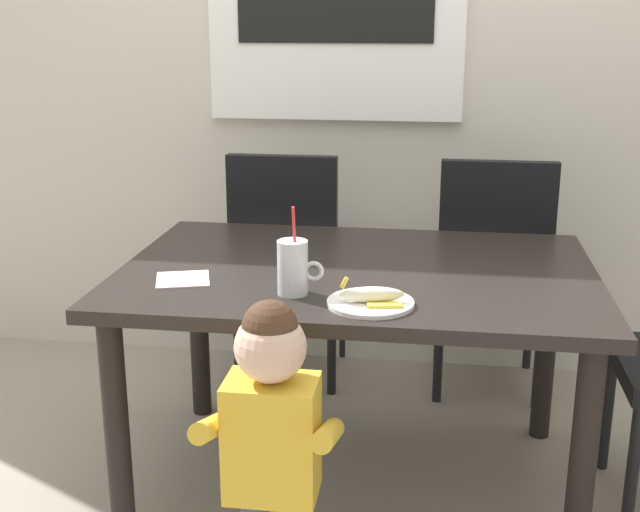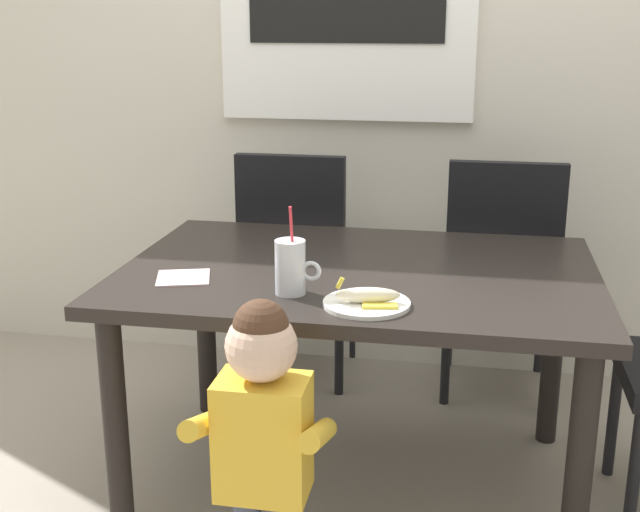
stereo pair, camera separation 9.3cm
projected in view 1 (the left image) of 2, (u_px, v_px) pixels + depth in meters
The scene contains 10 objects.
ground_plane at pixel (355, 481), 2.69m from camera, with size 24.00×24.00×0.00m, color #9E9384.
back_wall at pixel (386, 18), 3.29m from camera, with size 6.40×0.17×2.90m.
dining_table at pixel (357, 296), 2.51m from camera, with size 1.42×0.97×0.73m.
dining_chair_left at pixel (288, 255), 3.29m from camera, with size 0.44×0.44×0.96m.
dining_chair_right at pixel (492, 264), 3.17m from camera, with size 0.44×0.45×0.96m.
toddler_standing at pixel (272, 425), 1.96m from camera, with size 0.33×0.24×0.84m.
milk_cup at pixel (293, 270), 2.23m from camera, with size 0.13×0.08×0.25m.
snack_plate at pixel (370, 303), 2.16m from camera, with size 0.23×0.23×0.01m, color white.
peeled_banana at pixel (373, 295), 2.14m from camera, with size 0.17×0.12×0.07m.
paper_napkin at pixel (183, 279), 2.37m from camera, with size 0.15×0.15×0.00m, color silver.
Camera 1 is at (0.23, -2.37, 1.46)m, focal length 46.27 mm.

